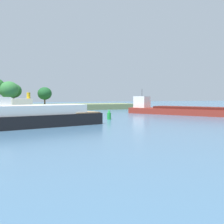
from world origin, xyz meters
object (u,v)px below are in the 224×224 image
at_px(cargo_barge, 198,111).
at_px(tugboat, 19,111).
at_px(white_riverboat, 22,117).
at_px(channel_buoy_green, 109,115).

height_order(cargo_barge, tugboat, cargo_barge).
bearing_deg(cargo_barge, tugboat, 167.54).
relative_size(cargo_barge, white_riverboat, 1.41).
distance_m(cargo_barge, tugboat, 37.63).
distance_m(white_riverboat, channel_buoy_green, 18.34).
bearing_deg(channel_buoy_green, tugboat, 143.15).
bearing_deg(tugboat, white_riverboat, -94.58).
relative_size(tugboat, channel_buoy_green, 5.93).
bearing_deg(tugboat, channel_buoy_green, -36.85).
relative_size(tugboat, white_riverboat, 0.48).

